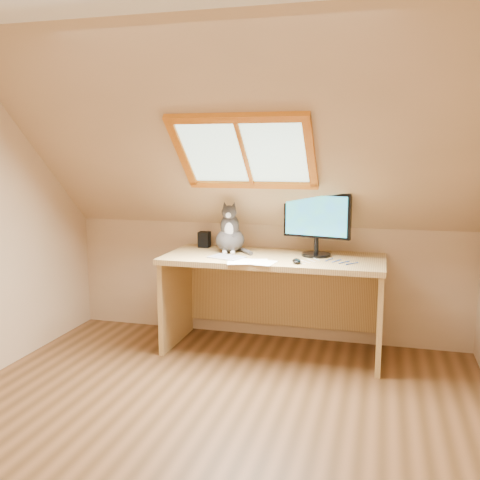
% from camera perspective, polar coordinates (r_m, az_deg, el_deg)
% --- Properties ---
extents(ground, '(3.50, 3.50, 0.00)m').
position_cam_1_polar(ground, '(3.34, -4.33, -19.66)').
color(ground, brown).
rests_on(ground, ground).
extents(room_shell, '(3.52, 3.52, 2.41)m').
position_cam_1_polar(room_shell, '(2.85, -5.31, 5.50)').
color(room_shell, tan).
rests_on(room_shell, ground).
extents(desk, '(1.75, 0.77, 0.80)m').
position_cam_1_polar(desk, '(4.42, 3.75, -4.56)').
color(desk, tan).
rests_on(desk, ground).
extents(monitor, '(0.55, 0.23, 0.51)m').
position_cam_1_polar(monitor, '(4.29, 8.18, 2.12)').
color(monitor, black).
rests_on(monitor, desk).
extents(cat, '(0.28, 0.32, 0.43)m').
position_cam_1_polar(cat, '(4.44, -1.08, 0.66)').
color(cat, '#433D3B').
rests_on(cat, desk).
extents(desk_speaker, '(0.10, 0.10, 0.14)m').
position_cam_1_polar(desk_speaker, '(4.70, -3.83, 0.05)').
color(desk_speaker, black).
rests_on(desk_speaker, desk).
extents(graphics_tablet, '(0.31, 0.26, 0.01)m').
position_cam_1_polar(graphics_tablet, '(4.22, -1.43, -1.85)').
color(graphics_tablet, '#B2B2B7').
rests_on(graphics_tablet, desk).
extents(mouse, '(0.09, 0.12, 0.03)m').
position_cam_1_polar(mouse, '(4.03, 6.05, -2.25)').
color(mouse, black).
rests_on(mouse, desk).
extents(papers, '(0.35, 0.30, 0.01)m').
position_cam_1_polar(papers, '(4.07, 1.39, -2.29)').
color(papers, white).
rests_on(papers, desk).
extents(cables, '(0.51, 0.26, 0.01)m').
position_cam_1_polar(cables, '(4.12, 9.32, -2.26)').
color(cables, silver).
rests_on(cables, desk).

